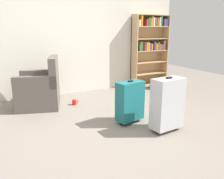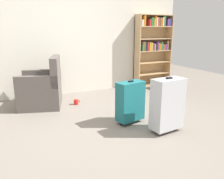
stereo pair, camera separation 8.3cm
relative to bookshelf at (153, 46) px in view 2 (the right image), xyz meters
name	(u,v)px [view 2 (the right image)]	position (x,y,z in m)	size (l,w,h in m)	color
ground_plane	(105,134)	(-2.20, -2.05, -0.97)	(9.97, 9.97, 0.00)	slate
back_wall	(60,32)	(-2.20, 0.18, 0.33)	(5.70, 0.10, 2.60)	beige
bookshelf	(153,46)	(0.00, 0.00, 0.00)	(0.93, 0.27, 1.69)	tan
armchair	(43,89)	(-2.73, -0.51, -0.66)	(0.88, 0.88, 0.90)	#59514C
mug	(76,102)	(-2.18, -0.68, -0.93)	(0.12, 0.08, 0.10)	red
storage_box	(163,84)	(0.05, -0.41, -0.86)	(0.43, 0.25, 0.21)	black
suitcase_teal	(130,101)	(-1.70, -1.86, -0.64)	(0.44, 0.27, 0.65)	#19666B
suitcase_silver	(167,104)	(-1.41, -2.33, -0.58)	(0.46, 0.26, 0.76)	#B7BABF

